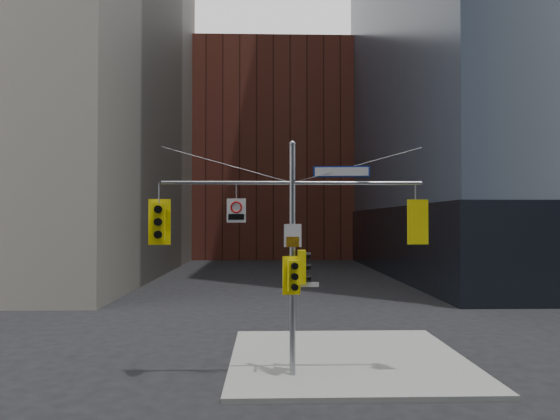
{
  "coord_description": "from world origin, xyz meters",
  "views": [
    {
      "loc": [
        -0.78,
        -13.25,
        4.83
      ],
      "look_at": [
        -0.38,
        2.0,
        5.17
      ],
      "focal_mm": 32.0,
      "sensor_mm": 36.0,
      "label": 1
    }
  ],
  "objects_px": {
    "traffic_light_pole_side": "(303,267)",
    "traffic_light_pole_front": "(293,276)",
    "regulatory_sign_arm": "(236,210)",
    "signal_assembly": "(292,234)",
    "traffic_light_west_arm": "(159,222)",
    "traffic_light_east_arm": "(416,222)",
    "street_sign_blade": "(341,172)"
  },
  "relations": [
    {
      "from": "signal_assembly",
      "to": "traffic_light_east_arm",
      "type": "height_order",
      "value": "signal_assembly"
    },
    {
      "from": "traffic_light_pole_front",
      "to": "traffic_light_pole_side",
      "type": "bearing_deg",
      "value": 26.99
    },
    {
      "from": "street_sign_blade",
      "to": "traffic_light_east_arm",
      "type": "bearing_deg",
      "value": 4.98
    },
    {
      "from": "traffic_light_west_arm",
      "to": "street_sign_blade",
      "type": "relative_size",
      "value": 0.81
    },
    {
      "from": "traffic_light_west_arm",
      "to": "traffic_light_east_arm",
      "type": "distance_m",
      "value": 7.88
    },
    {
      "from": "traffic_light_pole_side",
      "to": "street_sign_blade",
      "type": "xyz_separation_m",
      "value": [
        1.19,
        -0.01,
        2.93
      ]
    },
    {
      "from": "traffic_light_east_arm",
      "to": "regulatory_sign_arm",
      "type": "height_order",
      "value": "regulatory_sign_arm"
    },
    {
      "from": "signal_assembly",
      "to": "traffic_light_west_arm",
      "type": "distance_m",
      "value": 4.09
    },
    {
      "from": "traffic_light_pole_side",
      "to": "street_sign_blade",
      "type": "distance_m",
      "value": 3.16
    },
    {
      "from": "signal_assembly",
      "to": "traffic_light_east_arm",
      "type": "relative_size",
      "value": 5.85
    },
    {
      "from": "regulatory_sign_arm",
      "to": "traffic_light_pole_front",
      "type": "bearing_deg",
      "value": -1.57
    },
    {
      "from": "street_sign_blade",
      "to": "regulatory_sign_arm",
      "type": "distance_m",
      "value": 3.44
    },
    {
      "from": "signal_assembly",
      "to": "traffic_light_pole_side",
      "type": "xyz_separation_m",
      "value": [
        0.32,
        0.01,
        -0.99
      ]
    },
    {
      "from": "signal_assembly",
      "to": "street_sign_blade",
      "type": "distance_m",
      "value": 2.45
    },
    {
      "from": "traffic_light_pole_side",
      "to": "regulatory_sign_arm",
      "type": "bearing_deg",
      "value": 88.52
    },
    {
      "from": "signal_assembly",
      "to": "street_sign_blade",
      "type": "xyz_separation_m",
      "value": [
        1.51,
        0.0,
        1.93
      ]
    },
    {
      "from": "traffic_light_pole_front",
      "to": "regulatory_sign_arm",
      "type": "xyz_separation_m",
      "value": [
        -1.72,
        0.25,
        1.99
      ]
    },
    {
      "from": "traffic_light_west_arm",
      "to": "traffic_light_pole_side",
      "type": "distance_m",
      "value": 4.61
    },
    {
      "from": "traffic_light_pole_side",
      "to": "traffic_light_pole_front",
      "type": "xyz_separation_m",
      "value": [
        -0.32,
        -0.28,
        -0.24
      ]
    },
    {
      "from": "traffic_light_east_arm",
      "to": "traffic_light_pole_front",
      "type": "xyz_separation_m",
      "value": [
        -3.8,
        -0.27,
        -1.62
      ]
    },
    {
      "from": "signal_assembly",
      "to": "traffic_light_west_arm",
      "type": "xyz_separation_m",
      "value": [
        -4.07,
        0.01,
        0.38
      ]
    },
    {
      "from": "traffic_light_pole_side",
      "to": "traffic_light_pole_front",
      "type": "height_order",
      "value": "traffic_light_pole_side"
    },
    {
      "from": "traffic_light_east_arm",
      "to": "traffic_light_pole_front",
      "type": "distance_m",
      "value": 4.14
    },
    {
      "from": "traffic_light_east_arm",
      "to": "street_sign_blade",
      "type": "relative_size",
      "value": 0.79
    },
    {
      "from": "traffic_light_west_arm",
      "to": "traffic_light_pole_front",
      "type": "bearing_deg",
      "value": -10.16
    },
    {
      "from": "regulatory_sign_arm",
      "to": "traffic_light_east_arm",
      "type": "bearing_deg",
      "value": 6.83
    },
    {
      "from": "regulatory_sign_arm",
      "to": "signal_assembly",
      "type": "bearing_deg",
      "value": 7.29
    },
    {
      "from": "traffic_light_east_arm",
      "to": "traffic_light_pole_side",
      "type": "bearing_deg",
      "value": -4.3
    },
    {
      "from": "traffic_light_west_arm",
      "to": "street_sign_blade",
      "type": "xyz_separation_m",
      "value": [
        5.59,
        -0.01,
        1.55
      ]
    },
    {
      "from": "traffic_light_pole_side",
      "to": "regulatory_sign_arm",
      "type": "relative_size",
      "value": 1.4
    },
    {
      "from": "signal_assembly",
      "to": "regulatory_sign_arm",
      "type": "height_order",
      "value": "signal_assembly"
    },
    {
      "from": "street_sign_blade",
      "to": "traffic_light_west_arm",
      "type": "bearing_deg",
      "value": -175.06
    }
  ]
}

